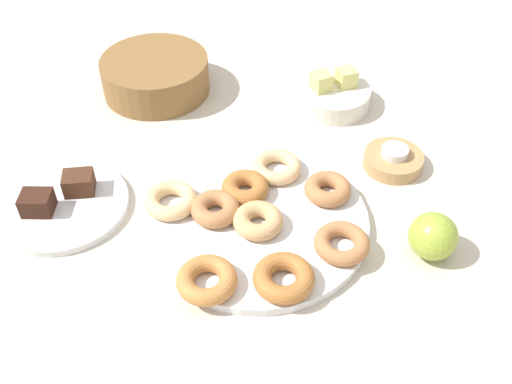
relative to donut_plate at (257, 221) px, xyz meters
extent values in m
plane|color=beige|center=(0.00, 0.00, -0.01)|extent=(2.40, 2.40, 0.00)
cylinder|color=silver|center=(0.00, 0.00, 0.00)|extent=(0.37, 0.37, 0.02)
torus|color=#B27547|center=(0.13, -0.08, 0.02)|extent=(0.09, 0.09, 0.02)
torus|color=#AD6B33|center=(0.03, -0.14, 0.02)|extent=(0.13, 0.13, 0.03)
torus|color=#BC7A3D|center=(-0.08, -0.13, 0.02)|extent=(0.10, 0.10, 0.03)
torus|color=#B27547|center=(0.12, 0.05, 0.02)|extent=(0.10, 0.10, 0.03)
torus|color=#B27547|center=(-0.07, 0.01, 0.02)|extent=(0.11, 0.11, 0.03)
torus|color=#AD6B33|center=(-0.02, 0.06, 0.02)|extent=(0.09, 0.09, 0.03)
torus|color=#EABC84|center=(-0.14, 0.04, 0.02)|extent=(0.12, 0.12, 0.03)
torus|color=tan|center=(0.00, -0.02, 0.02)|extent=(0.11, 0.11, 0.03)
torus|color=#EABC84|center=(0.04, 0.11, 0.02)|extent=(0.11, 0.11, 0.02)
cylinder|color=silver|center=(-0.33, 0.06, 0.00)|extent=(0.22, 0.22, 0.01)
cube|color=#381E14|center=(-0.36, 0.04, 0.02)|extent=(0.05, 0.05, 0.04)
cube|color=#472819|center=(-0.30, 0.09, 0.02)|extent=(0.05, 0.04, 0.04)
cylinder|color=tan|center=(0.26, 0.13, 0.01)|extent=(0.11, 0.11, 0.03)
cylinder|color=silver|center=(0.26, 0.13, 0.03)|extent=(0.05, 0.05, 0.01)
cylinder|color=brown|center=(-0.19, 0.41, 0.03)|extent=(0.23, 0.23, 0.08)
cylinder|color=silver|center=(0.18, 0.33, 0.01)|extent=(0.15, 0.15, 0.04)
cube|color=#DBD67A|center=(0.15, 0.33, 0.05)|extent=(0.05, 0.05, 0.04)
cube|color=#DBD67A|center=(0.21, 0.34, 0.05)|extent=(0.04, 0.04, 0.04)
sphere|color=#93AD38|center=(0.27, -0.08, 0.03)|extent=(0.08, 0.08, 0.08)
camera|label=1|loc=(-0.05, -0.68, 0.71)|focal=41.83mm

